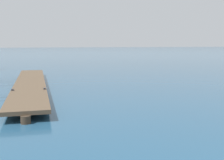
% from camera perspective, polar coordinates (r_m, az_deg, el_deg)
% --- Properties ---
extents(floating_dock, '(2.51, 16.69, 0.53)m').
position_cam_1_polar(floating_dock, '(18.89, -15.77, -0.61)').
color(floating_dock, brown).
rests_on(floating_dock, ground).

